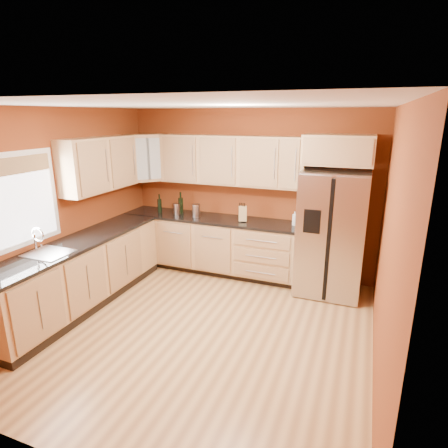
{
  "coord_description": "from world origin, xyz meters",
  "views": [
    {
      "loc": [
        1.76,
        -3.62,
        2.5
      ],
      "look_at": [
        0.0,
        0.9,
        1.08
      ],
      "focal_mm": 30.0,
      "sensor_mm": 36.0,
      "label": 1
    }
  ],
  "objects_px": {
    "wine_bottle_a": "(181,203)",
    "soap_dispenser": "(295,218)",
    "refrigerator": "(331,233)",
    "canister_left": "(177,209)",
    "knife_block": "(243,214)"
  },
  "relations": [
    {
      "from": "wine_bottle_a",
      "to": "knife_block",
      "type": "distance_m",
      "value": 1.11
    },
    {
      "from": "refrigerator",
      "to": "wine_bottle_a",
      "type": "relative_size",
      "value": 4.93
    },
    {
      "from": "wine_bottle_a",
      "to": "knife_block",
      "type": "xyz_separation_m",
      "value": [
        1.1,
        -0.07,
        -0.06
      ]
    },
    {
      "from": "canister_left",
      "to": "wine_bottle_a",
      "type": "height_order",
      "value": "wine_bottle_a"
    },
    {
      "from": "knife_block",
      "to": "soap_dispenser",
      "type": "bearing_deg",
      "value": -16.11
    },
    {
      "from": "wine_bottle_a",
      "to": "soap_dispenser",
      "type": "bearing_deg",
      "value": -0.07
    },
    {
      "from": "refrigerator",
      "to": "canister_left",
      "type": "bearing_deg",
      "value": 178.79
    },
    {
      "from": "soap_dispenser",
      "to": "wine_bottle_a",
      "type": "bearing_deg",
      "value": 179.93
    },
    {
      "from": "knife_block",
      "to": "wine_bottle_a",
      "type": "bearing_deg",
      "value": 155.22
    },
    {
      "from": "soap_dispenser",
      "to": "refrigerator",
      "type": "bearing_deg",
      "value": -11.96
    },
    {
      "from": "canister_left",
      "to": "knife_block",
      "type": "distance_m",
      "value": 1.15
    },
    {
      "from": "refrigerator",
      "to": "canister_left",
      "type": "relative_size",
      "value": 9.96
    },
    {
      "from": "canister_left",
      "to": "soap_dispenser",
      "type": "height_order",
      "value": "soap_dispenser"
    },
    {
      "from": "knife_block",
      "to": "soap_dispenser",
      "type": "xyz_separation_m",
      "value": [
        0.79,
        0.07,
        -0.02
      ]
    },
    {
      "from": "canister_left",
      "to": "wine_bottle_a",
      "type": "distance_m",
      "value": 0.12
    }
  ]
}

